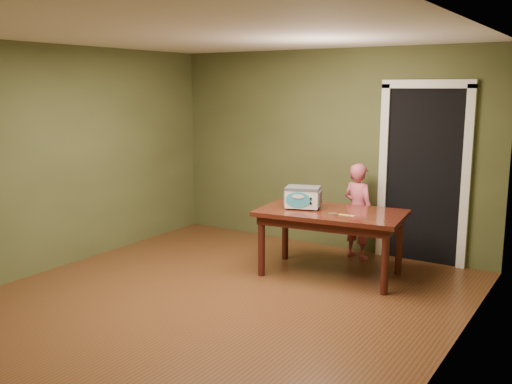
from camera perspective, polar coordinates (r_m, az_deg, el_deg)
floor at (r=5.81m, az=-4.18°, el=-10.94°), size 5.00×5.00×0.00m
room_shell at (r=5.42m, az=-4.43°, el=6.10°), size 4.52×5.02×2.61m
doorway at (r=7.44m, az=17.05°, el=1.82°), size 1.10×0.66×2.25m
dining_table at (r=6.46m, az=7.52°, el=-2.74°), size 1.70×1.09×0.75m
toy_oven at (r=6.51m, az=4.71°, el=-0.46°), size 0.46×0.38×0.25m
baking_pan at (r=6.22m, az=7.70°, el=-2.20°), size 0.10×0.10×0.02m
spatula at (r=6.23m, az=9.06°, el=-2.31°), size 0.18×0.03×0.01m
child at (r=7.17m, az=10.18°, el=-1.90°), size 0.51×0.41×1.20m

